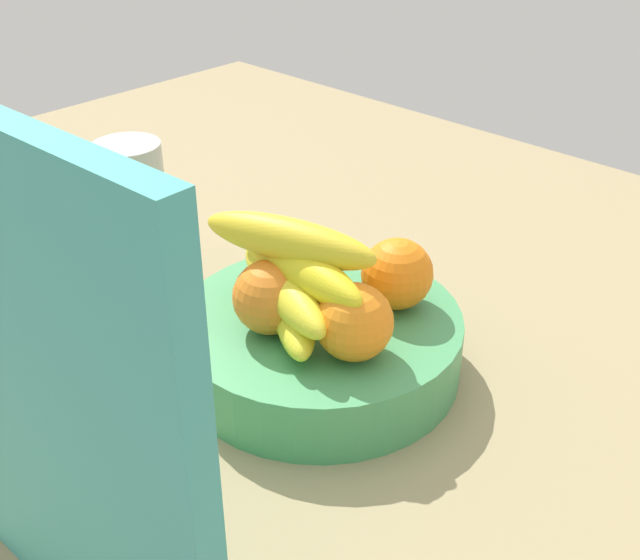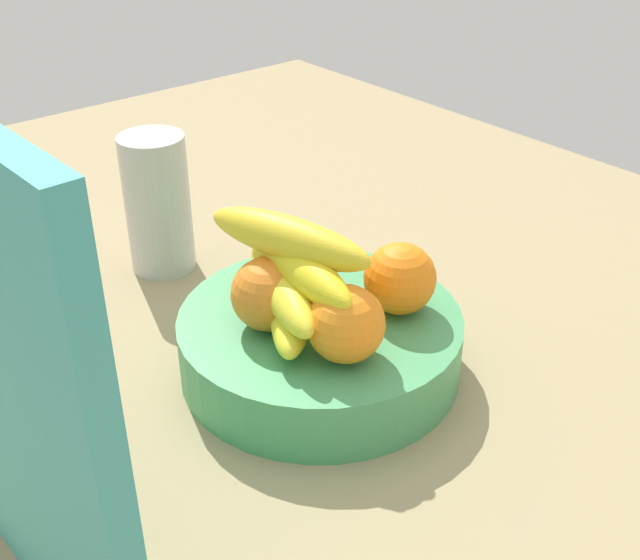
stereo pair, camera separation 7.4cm
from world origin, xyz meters
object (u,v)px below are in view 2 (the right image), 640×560
(orange_front_left, at_px, (400,278))
(thermos_tumbler, at_px, (158,204))
(cutting_board, at_px, (4,390))
(orange_center, at_px, (268,294))
(orange_back_left, at_px, (342,326))
(orange_front_right, at_px, (296,261))
(fruit_bowl, at_px, (320,342))
(banana_bunch, at_px, (288,273))

(orange_front_left, bearing_deg, thermos_tumbler, 13.87)
(cutting_board, bearing_deg, orange_center, -71.52)
(orange_back_left, bearing_deg, orange_front_right, -19.43)
(fruit_bowl, distance_m, orange_center, 0.08)
(orange_front_left, distance_m, orange_front_right, 0.10)
(orange_center, height_order, cutting_board, cutting_board)
(orange_center, bearing_deg, banana_bunch, -113.53)
(fruit_bowl, distance_m, orange_front_left, 0.10)
(orange_front_right, relative_size, banana_bunch, 0.37)
(orange_front_left, xyz_separation_m, thermos_tumbler, (0.32, 0.08, -0.01))
(banana_bunch, bearing_deg, orange_front_right, -45.83)
(orange_front_left, bearing_deg, orange_center, 62.76)
(orange_back_left, bearing_deg, fruit_bowl, -24.26)
(orange_front_left, bearing_deg, orange_front_right, 31.60)
(orange_back_left, distance_m, cutting_board, 0.29)
(orange_front_right, relative_size, orange_back_left, 1.00)
(orange_front_left, relative_size, orange_back_left, 1.00)
(fruit_bowl, height_order, orange_front_left, orange_front_left)
(orange_front_right, xyz_separation_m, cutting_board, (-0.13, 0.32, 0.08))
(orange_center, relative_size, banana_bunch, 0.37)
(orange_center, distance_m, thermos_tumbler, 0.26)
(thermos_tumbler, bearing_deg, orange_front_right, -174.04)
(orange_front_right, xyz_separation_m, orange_center, (-0.03, 0.06, 0.00))
(fruit_bowl, distance_m, banana_bunch, 0.09)
(orange_back_left, relative_size, thermos_tumbler, 0.42)
(orange_front_right, xyz_separation_m, banana_bunch, (-0.04, 0.04, 0.02))
(orange_front_left, distance_m, orange_center, 0.13)
(orange_front_left, bearing_deg, orange_back_left, 104.68)
(orange_center, bearing_deg, orange_front_left, -117.24)
(orange_center, height_order, thermos_tumbler, thermos_tumbler)
(orange_front_left, xyz_separation_m, cutting_board, (-0.04, 0.38, 0.08))
(thermos_tumbler, bearing_deg, cutting_board, 140.03)
(orange_center, distance_m, cutting_board, 0.29)
(orange_center, relative_size, cutting_board, 0.19)
(orange_center, bearing_deg, orange_back_left, -167.94)
(orange_front_right, bearing_deg, fruit_bowl, 167.30)
(fruit_bowl, distance_m, thermos_tumbler, 0.28)
(fruit_bowl, xyz_separation_m, orange_back_left, (-0.06, 0.03, 0.07))
(banana_bunch, distance_m, cutting_board, 0.30)
(banana_bunch, bearing_deg, fruit_bowl, -110.37)
(orange_front_left, height_order, thermos_tumbler, thermos_tumbler)
(banana_bunch, xyz_separation_m, cutting_board, (-0.09, 0.28, 0.07))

